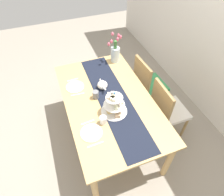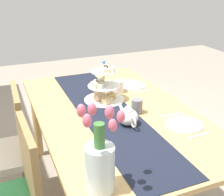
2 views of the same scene
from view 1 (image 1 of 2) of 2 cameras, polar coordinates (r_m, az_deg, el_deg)
The scene contains 16 objects.
ground_plane at distance 2.92m, azimuth -0.91°, elevation -10.46°, with size 8.00×8.00×0.00m, color gray.
dining_table at distance 2.40m, azimuth -1.09°, elevation -1.96°, with size 1.75×1.03×0.75m.
chair_left at distance 2.95m, azimuth 10.43°, elevation 4.40°, with size 0.44×0.44×0.91m.
chair_right at distance 2.65m, azimuth 15.89°, elevation -3.11°, with size 0.43×0.43×0.91m.
table_runner at distance 2.34m, azimuth 0.24°, elevation -0.05°, with size 1.70×0.36×0.00m, color black.
tiered_cake_stand at distance 2.13m, azimuth 0.72°, elevation -2.15°, with size 0.30×0.30×0.30m.
teapot at distance 2.43m, azimuth -2.87°, elevation 3.99°, with size 0.24×0.13×0.14m.
tulip_vase at distance 2.85m, azimuth 0.96°, elevation 13.35°, with size 0.15×0.21×0.43m.
dinner_plate_left at distance 2.53m, azimuth -10.92°, elevation 3.30°, with size 0.23×0.23×0.01m, color white.
fork_left at distance 2.64m, azimuth -11.62°, elevation 5.28°, with size 0.02×0.15×0.01m, color silver.
knife_left at distance 2.42m, azimuth -10.14°, elevation 1.07°, with size 0.01×0.17×0.01m, color silver.
dinner_plate_right at distance 2.04m, azimuth -6.15°, elevation -10.22°, with size 0.23×0.23×0.01m, color white.
fork_right at distance 2.13m, azimuth -7.25°, elevation -7.16°, with size 0.02×0.15×0.01m, color silver.
knife_right at distance 1.97m, azimuth -4.92°, elevation -13.59°, with size 0.01×0.17×0.01m, color silver.
mug_grey at distance 2.32m, azimuth -4.86°, elevation 1.04°, with size 0.08×0.08×0.10m, color slate.
mug_white_text at distance 2.07m, azimuth -2.62°, elevation -6.55°, with size 0.08×0.08×0.10m, color white.
Camera 1 is at (1.50, -0.52, 2.45)m, focal length 30.81 mm.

